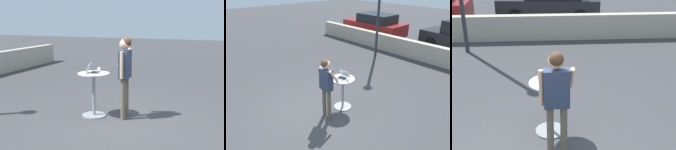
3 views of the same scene
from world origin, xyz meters
The scene contains 7 objects.
ground_plane centered at (0.00, 0.00, 0.00)m, with size 50.00×50.00×0.00m, color #3D3D3F.
pavement_kerb centered at (0.00, 6.39, 0.42)m, with size 14.85×0.35×0.84m.
cafe_table centered at (0.28, 0.78, 0.59)m, with size 0.70×0.70×0.97m.
laptop centered at (0.26, 0.80, 1.02)m, with size 0.38×0.37×0.21m.
coffee_mug centered at (0.51, 0.75, 1.01)m, with size 0.11×0.08×0.09m.
standing_person centered at (0.36, 0.09, 1.12)m, with size 0.52×0.39×1.76m.
parked_car_further_down centered at (-4.47, 7.92, 0.81)m, with size 4.00×1.93×1.56m.
Camera 2 is at (4.50, -3.14, 3.71)m, focal length 35.00 mm.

